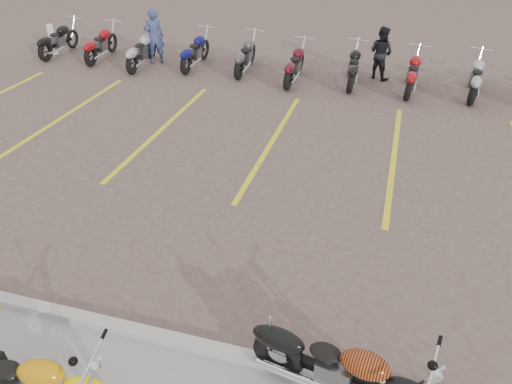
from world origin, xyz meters
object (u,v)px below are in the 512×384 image
at_px(yellow_cruiser, 23,381).
at_px(bollard, 52,39).
at_px(person_b, 381,53).
at_px(flame_cruiser, 335,368).
at_px(person_a, 154,36).

relative_size(yellow_cruiser, bollard, 1.99).
distance_m(yellow_cruiser, person_b, 12.72).
height_order(flame_cruiser, person_b, person_b).
relative_size(yellow_cruiser, flame_cruiser, 0.96).
distance_m(flame_cruiser, person_b, 11.30).
bearing_deg(person_b, bollard, 34.23).
distance_m(flame_cruiser, person_a, 13.13).
xyz_separation_m(person_a, person_b, (7.07, 0.50, -0.09)).
distance_m(person_a, bollard, 3.82).
height_order(yellow_cruiser, flame_cruiser, flame_cruiser).
bearing_deg(yellow_cruiser, bollard, 116.83).
relative_size(person_a, bollard, 1.70).
bearing_deg(yellow_cruiser, person_a, 102.20).
bearing_deg(person_a, flame_cruiser, 92.97).
height_order(person_b, bollard, person_b).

